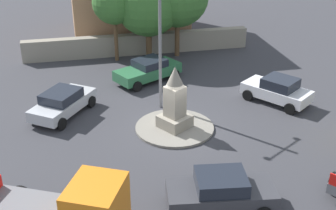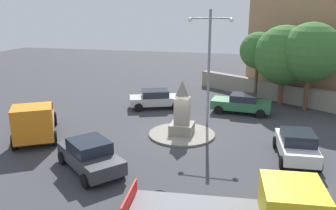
% 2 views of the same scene
% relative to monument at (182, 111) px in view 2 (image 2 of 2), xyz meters
% --- Properties ---
extents(ground_plane, '(80.00, 80.00, 0.00)m').
position_rel_monument_xyz_m(ground_plane, '(0.00, 0.00, -1.52)').
color(ground_plane, '#38383D').
extents(traffic_island, '(4.03, 4.03, 0.13)m').
position_rel_monument_xyz_m(traffic_island, '(0.00, 0.00, -1.45)').
color(traffic_island, gray).
rests_on(traffic_island, ground).
extents(monument, '(1.38, 1.38, 3.28)m').
position_rel_monument_xyz_m(monument, '(0.00, 0.00, 0.00)').
color(monument, gray).
rests_on(monument, traffic_island).
extents(streetlamp, '(2.81, 0.28, 7.42)m').
position_rel_monument_xyz_m(streetlamp, '(1.23, 2.31, 2.94)').
color(streetlamp, slate).
rests_on(streetlamp, ground).
extents(car_white_parked_left, '(2.14, 3.92, 1.51)m').
position_rel_monument_xyz_m(car_white_parked_left, '(6.38, -1.92, -0.75)').
color(car_white_parked_left, silver).
rests_on(car_white_parked_left, ground).
extents(car_dark_grey_near_island, '(4.30, 3.99, 1.51)m').
position_rel_monument_xyz_m(car_dark_grey_near_island, '(-3.26, -5.67, -0.74)').
color(car_dark_grey_near_island, '#38383D').
rests_on(car_dark_grey_near_island, ground).
extents(car_green_parked_right, '(4.39, 2.25, 1.42)m').
position_rel_monument_xyz_m(car_green_parked_right, '(3.31, 5.58, -0.78)').
color(car_green_parked_right, '#2D6B42').
rests_on(car_green_parked_right, ground).
extents(car_silver_approaching, '(4.41, 3.11, 1.42)m').
position_rel_monument_xyz_m(car_silver_approaching, '(-3.17, 5.34, -0.77)').
color(car_silver_approaching, '#B7BABF').
rests_on(car_silver_approaching, ground).
extents(truck_orange_far_side, '(4.52, 5.53, 2.31)m').
position_rel_monument_xyz_m(truck_orange_far_side, '(-8.11, -2.95, -0.43)').
color(truck_orange_far_side, orange).
rests_on(truck_orange_far_side, ground).
extents(stone_boundary_wall, '(14.28, 9.40, 1.49)m').
position_rel_monument_xyz_m(stone_boundary_wall, '(6.25, 9.86, -0.77)').
color(stone_boundary_wall, gray).
rests_on(stone_boundary_wall, ground).
extents(corner_building, '(11.92, 11.73, 8.38)m').
position_rel_monument_xyz_m(corner_building, '(9.26, 14.62, 2.67)').
color(corner_building, '#A87A56').
rests_on(corner_building, ground).
extents(tree_near_wall, '(4.61, 4.61, 6.28)m').
position_rel_monument_xyz_m(tree_near_wall, '(6.23, 8.69, 2.45)').
color(tree_near_wall, brown).
rests_on(tree_near_wall, ground).
extents(tree_mid_cluster, '(4.37, 4.37, 6.56)m').
position_rel_monument_xyz_m(tree_mid_cluster, '(7.98, 7.58, 2.85)').
color(tree_mid_cluster, brown).
rests_on(tree_mid_cluster, ground).
extents(tree_far_corner, '(3.01, 3.01, 5.65)m').
position_rel_monument_xyz_m(tree_far_corner, '(4.27, 9.93, 2.60)').
color(tree_far_corner, brown).
rests_on(tree_far_corner, ground).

